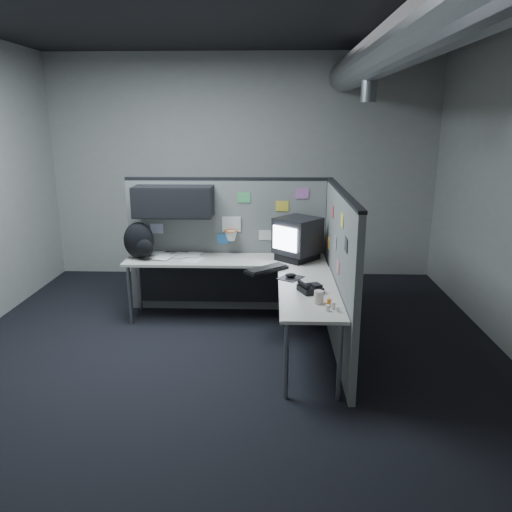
{
  "coord_description": "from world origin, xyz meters",
  "views": [
    {
      "loc": [
        0.43,
        -4.54,
        2.27
      ],
      "look_at": [
        0.27,
        0.35,
        0.94
      ],
      "focal_mm": 35.0,
      "sensor_mm": 36.0,
      "label": 1
    }
  ],
  "objects_px": {
    "desk": "(246,276)",
    "keyboard": "(266,269)",
    "phone": "(310,288)",
    "backpack": "(139,241)",
    "monitor": "(297,238)"
  },
  "relations": [
    {
      "from": "keyboard",
      "to": "backpack",
      "type": "xyz_separation_m",
      "value": [
        -1.46,
        0.45,
        0.19
      ]
    },
    {
      "from": "monitor",
      "to": "keyboard",
      "type": "bearing_deg",
      "value": -129.53
    },
    {
      "from": "desk",
      "to": "keyboard",
      "type": "bearing_deg",
      "value": -39.33
    },
    {
      "from": "keyboard",
      "to": "phone",
      "type": "bearing_deg",
      "value": -54.06
    },
    {
      "from": "monitor",
      "to": "backpack",
      "type": "distance_m",
      "value": 1.81
    },
    {
      "from": "backpack",
      "to": "phone",
      "type": "bearing_deg",
      "value": -51.63
    },
    {
      "from": "desk",
      "to": "phone",
      "type": "relative_size",
      "value": 8.86
    },
    {
      "from": "desk",
      "to": "backpack",
      "type": "height_order",
      "value": "backpack"
    },
    {
      "from": "desk",
      "to": "phone",
      "type": "xyz_separation_m",
      "value": [
        0.64,
        -0.84,
        0.15
      ]
    },
    {
      "from": "phone",
      "to": "keyboard",
      "type": "bearing_deg",
      "value": 109.12
    },
    {
      "from": "phone",
      "to": "backpack",
      "type": "xyz_separation_m",
      "value": [
        -1.87,
        1.1,
        0.17
      ]
    },
    {
      "from": "desk",
      "to": "keyboard",
      "type": "distance_m",
      "value": 0.33
    },
    {
      "from": "monitor",
      "to": "backpack",
      "type": "xyz_separation_m",
      "value": [
        -1.81,
        -0.02,
        -0.04
      ]
    },
    {
      "from": "phone",
      "to": "backpack",
      "type": "relative_size",
      "value": 0.61
    },
    {
      "from": "phone",
      "to": "backpack",
      "type": "height_order",
      "value": "backpack"
    }
  ]
}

